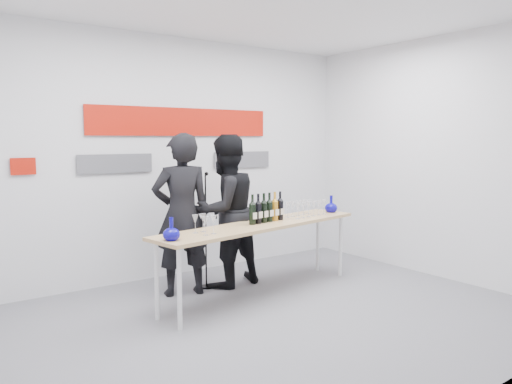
% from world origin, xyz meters
% --- Properties ---
extents(ground, '(5.00, 5.00, 0.00)m').
position_xyz_m(ground, '(0.00, 0.00, 0.00)').
color(ground, slate).
rests_on(ground, ground).
extents(back_wall, '(5.00, 0.04, 3.00)m').
position_xyz_m(back_wall, '(0.00, 2.00, 1.50)').
color(back_wall, silver).
rests_on(back_wall, ground).
extents(signage, '(3.38, 0.02, 0.79)m').
position_xyz_m(signage, '(-0.06, 1.97, 1.81)').
color(signage, '#B61507').
rests_on(signage, back_wall).
extents(tasting_table, '(2.75, 0.97, 0.81)m').
position_xyz_m(tasting_table, '(0.24, 0.64, 0.75)').
color(tasting_table, '#DDB677').
rests_on(tasting_table, ground).
extents(wine_bottles, '(0.53, 0.16, 0.33)m').
position_xyz_m(wine_bottles, '(0.34, 0.68, 0.97)').
color(wine_bottles, black).
rests_on(wine_bottles, tasting_table).
extents(decanter_left, '(0.16, 0.16, 0.21)m').
position_xyz_m(decanter_left, '(-0.98, 0.40, 0.92)').
color(decanter_left, '#0C078F').
rests_on(decanter_left, tasting_table).
extents(decanter_right, '(0.16, 0.16, 0.21)m').
position_xyz_m(decanter_right, '(1.46, 0.80, 0.92)').
color(decanter_right, '#0C078F').
rests_on(decanter_right, tasting_table).
extents(glasses_left, '(0.19, 0.24, 0.18)m').
position_xyz_m(glasses_left, '(-0.56, 0.51, 0.90)').
color(glasses_left, silver).
rests_on(glasses_left, tasting_table).
extents(glasses_right, '(0.58, 0.29, 0.18)m').
position_xyz_m(glasses_right, '(0.99, 0.76, 0.90)').
color(glasses_right, silver).
rests_on(glasses_right, tasting_table).
extents(presenter_left, '(0.74, 0.58, 1.80)m').
position_xyz_m(presenter_left, '(-0.45, 1.19, 0.90)').
color(presenter_left, black).
rests_on(presenter_left, ground).
extents(presenter_right, '(0.95, 0.79, 1.79)m').
position_xyz_m(presenter_right, '(0.12, 1.19, 0.89)').
color(presenter_right, black).
rests_on(presenter_right, ground).
extents(mic_stand, '(0.16, 0.16, 1.36)m').
position_xyz_m(mic_stand, '(-0.12, 1.24, 0.42)').
color(mic_stand, black).
rests_on(mic_stand, ground).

